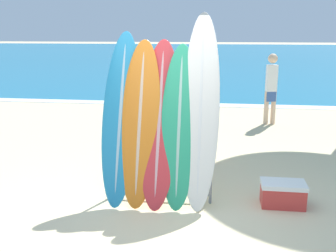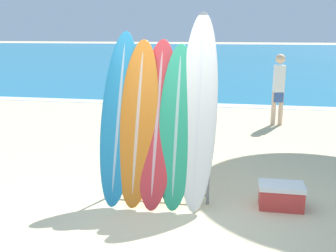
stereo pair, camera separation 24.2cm
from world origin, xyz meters
The scene contains 11 objects.
ground_plane centered at (0.00, 0.00, 0.00)m, with size 160.00×160.00×0.00m, color beige.
ocean_water centered at (0.00, 37.02, 0.00)m, with size 120.00×60.00×0.01m.
surfboard_rack centered at (-0.16, 0.42, 0.46)m, with size 1.42×0.04×0.85m.
surfboard_slot_0 centered at (-0.72, 0.51, 1.15)m, with size 0.51×0.96×2.30m.
surfboard_slot_1 centered at (-0.44, 0.48, 1.10)m, with size 0.54×0.90×2.19m.
surfboard_slot_2 centered at (-0.18, 0.50, 1.10)m, with size 0.54×0.99×2.20m.
surfboard_slot_3 centered at (0.09, 0.46, 1.07)m, with size 0.50×0.84×2.14m.
surfboard_slot_4 centered at (0.37, 0.53, 1.28)m, with size 0.50×0.96×2.56m.
person_near_water centered at (0.30, 2.26, 0.86)m, with size 0.24×0.27×1.58m.
person_mid_beach centered at (1.85, 5.36, 0.96)m, with size 0.29×0.24×1.76m.
cooler_box centered at (1.50, 0.48, 0.17)m, with size 0.59×0.37×0.33m.
Camera 1 is at (0.64, -4.59, 2.29)m, focal length 42.00 mm.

